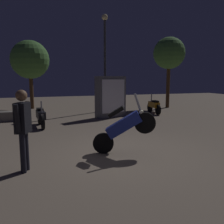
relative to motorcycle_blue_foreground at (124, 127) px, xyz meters
The scene contains 9 objects.
ground_plane 0.75m from the motorcycle_blue_foreground, 102.35° to the left, with size 40.00×40.00×0.00m, color #756656.
motorcycle_blue_foreground is the anchor object (origin of this frame).
motorcycle_black_parked_left 4.81m from the motorcycle_blue_foreground, 114.66° to the left, with size 0.39×1.66×1.11m.
motorcycle_orange_parked_right 7.50m from the motorcycle_blue_foreground, 55.66° to the left, with size 0.36×1.66×1.11m.
person_rider_beside 2.52m from the motorcycle_blue_foreground, behind, with size 0.35×0.66×1.78m.
streetlamp_near 8.71m from the motorcycle_blue_foreground, 76.86° to the left, with size 0.36×0.36×5.69m.
tree_left_bg 11.09m from the motorcycle_blue_foreground, 102.77° to the left, with size 2.43×2.43×4.39m.
tree_center_bg 10.85m from the motorcycle_blue_foreground, 52.35° to the left, with size 2.09×2.09×4.68m.
kiosk_billboard 5.99m from the motorcycle_blue_foreground, 75.40° to the left, with size 1.68×0.92×2.10m.
Camera 1 is at (-2.17, -5.74, 2.03)m, focal length 37.61 mm.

